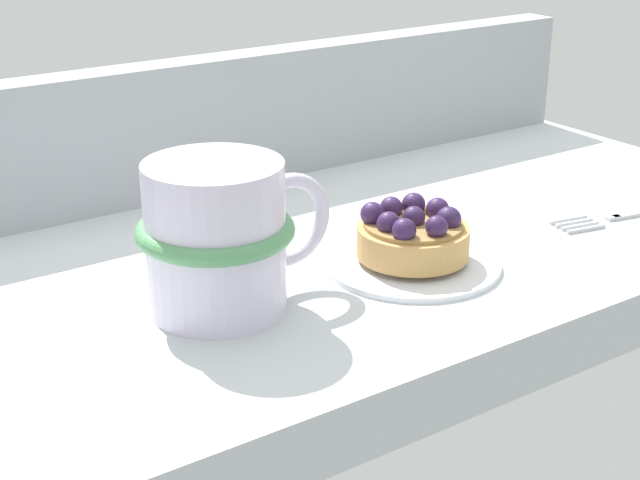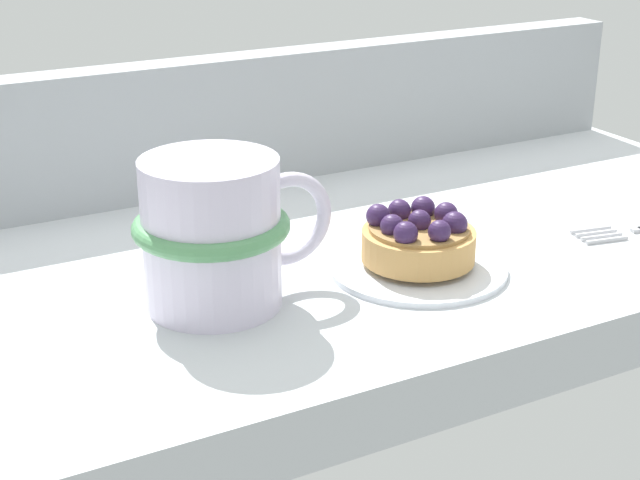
% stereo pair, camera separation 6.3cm
% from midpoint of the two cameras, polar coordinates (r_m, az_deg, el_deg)
% --- Properties ---
extents(ground_plane, '(0.78, 0.37, 0.04)m').
position_cam_midpoint_polar(ground_plane, '(0.72, 3.98, -1.87)').
color(ground_plane, silver).
extents(window_rail_back, '(0.77, 0.03, 0.11)m').
position_cam_midpoint_polar(window_rail_back, '(0.83, -2.12, 7.17)').
color(window_rail_back, '#9EA3A8').
rests_on(window_rail_back, ground_plane).
extents(dessert_plate, '(0.12, 0.12, 0.01)m').
position_cam_midpoint_polar(dessert_plate, '(0.67, 8.51, -1.53)').
color(dessert_plate, silver).
rests_on(dessert_plate, ground_plane).
extents(raspberry_tart, '(0.08, 0.08, 0.04)m').
position_cam_midpoint_polar(raspberry_tart, '(0.66, 8.59, 0.05)').
color(raspberry_tart, tan).
rests_on(raspberry_tart, dessert_plate).
extents(coffee_mug, '(0.13, 0.10, 0.10)m').
position_cam_midpoint_polar(coffee_mug, '(0.60, -3.30, 0.42)').
color(coffee_mug, silver).
rests_on(coffee_mug, ground_plane).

